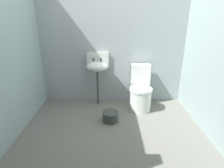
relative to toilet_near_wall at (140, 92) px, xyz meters
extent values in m
cube|color=slate|center=(-0.52, -0.94, -0.36)|extent=(3.12, 2.98, 0.08)
cube|color=#98A4A6|center=(-0.52, 0.40, 0.91)|extent=(3.12, 0.10, 2.47)
cylinder|color=white|center=(-0.01, -0.09, -0.13)|extent=(0.41, 0.41, 0.38)
cylinder|color=white|center=(-0.01, -0.09, 0.08)|extent=(0.43, 0.43, 0.04)
cube|color=white|center=(0.02, 0.21, 0.26)|extent=(0.37, 0.21, 0.40)
cylinder|color=#393F3A|center=(-0.80, 0.16, 0.01)|extent=(0.04, 0.04, 0.66)
ellipsoid|color=white|center=(-0.80, 0.16, 0.43)|extent=(0.40, 0.32, 0.18)
cube|color=white|center=(-0.80, 0.33, 0.53)|extent=(0.42, 0.04, 0.28)
cylinder|color=#393F3A|center=(-0.87, 0.22, 0.55)|extent=(0.04, 0.04, 0.06)
cylinder|color=#393F3A|center=(-0.73, 0.22, 0.55)|extent=(0.04, 0.04, 0.06)
cylinder|color=#393F3A|center=(-0.55, -0.48, -0.24)|extent=(0.26, 0.26, 0.15)
torus|color=#35403D|center=(-0.55, -0.48, -0.17)|extent=(0.27, 0.27, 0.02)
camera|label=1|loc=(-0.52, -3.13, 1.31)|focal=29.62mm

